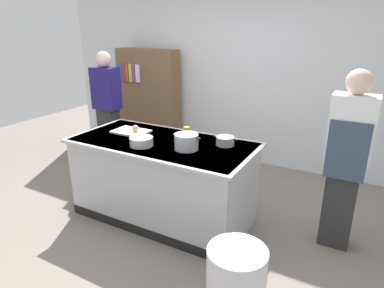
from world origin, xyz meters
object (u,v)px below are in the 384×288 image
at_px(person_chef, 347,158).
at_px(person_guest, 107,108).
at_px(mixing_bowl, 141,141).
at_px(bookshelf, 148,100).
at_px(trash_bin, 236,283).
at_px(onion, 135,128).
at_px(juice_cup, 187,131).
at_px(stock_pot, 186,142).
at_px(sauce_pan, 225,141).

bearing_deg(person_chef, person_guest, 73.72).
relative_size(mixing_bowl, bookshelf, 0.14).
bearing_deg(person_guest, trash_bin, 53.17).
xyz_separation_m(onion, juice_cup, (0.55, 0.21, -0.01)).
bearing_deg(mixing_bowl, stock_pot, 16.28).
bearing_deg(sauce_pan, person_guest, 163.96).
height_order(stock_pot, person_guest, person_guest).
relative_size(mixing_bowl, trash_bin, 0.42).
distance_m(mixing_bowl, juice_cup, 0.57).
height_order(stock_pot, person_chef, person_chef).
distance_m(sauce_pan, juice_cup, 0.51).
xyz_separation_m(onion, stock_pot, (0.77, -0.17, 0.02)).
height_order(sauce_pan, juice_cup, juice_cup).
xyz_separation_m(juice_cup, trash_bin, (1.10, -1.21, -0.66)).
relative_size(mixing_bowl, person_chef, 0.14).
bearing_deg(bookshelf, mixing_bowl, -55.58).
xyz_separation_m(stock_pot, sauce_pan, (0.29, 0.30, -0.03)).
distance_m(stock_pot, juice_cup, 0.44).
bearing_deg(sauce_pan, trash_bin, -61.91).
height_order(mixing_bowl, bookshelf, bookshelf).
xyz_separation_m(sauce_pan, mixing_bowl, (-0.74, -0.43, 0.00)).
height_order(sauce_pan, bookshelf, bookshelf).
bearing_deg(bookshelf, person_guest, -92.10).
distance_m(stock_pot, sauce_pan, 0.41).
distance_m(person_chef, person_guest, 3.32).
height_order(onion, juice_cup, juice_cup).
xyz_separation_m(onion, sauce_pan, (1.05, 0.13, -0.01)).
bearing_deg(stock_pot, sauce_pan, 46.03).
relative_size(stock_pot, bookshelf, 0.18).
bearing_deg(stock_pot, person_guest, 153.86).
distance_m(juice_cup, person_chef, 1.64).
distance_m(juice_cup, trash_bin, 1.76).
xyz_separation_m(juice_cup, person_chef, (1.64, 0.09, -0.04)).
bearing_deg(juice_cup, sauce_pan, -9.52).
relative_size(juice_cup, trash_bin, 0.18).
relative_size(sauce_pan, juice_cup, 2.53).
xyz_separation_m(juice_cup, bookshelf, (-1.62, 1.50, -0.10)).
bearing_deg(stock_pot, juice_cup, 119.57).
bearing_deg(bookshelf, trash_bin, -44.88).
relative_size(sauce_pan, trash_bin, 0.44).
xyz_separation_m(person_chef, person_guest, (-3.29, 0.45, -0.00)).
xyz_separation_m(mixing_bowl, trash_bin, (1.34, -0.69, -0.66)).
relative_size(juice_cup, person_chef, 0.06).
bearing_deg(bookshelf, stock_pot, -45.77).
relative_size(person_guest, bookshelf, 1.01).
xyz_separation_m(sauce_pan, trash_bin, (0.60, -1.12, -0.66)).
height_order(sauce_pan, person_guest, person_guest).
xyz_separation_m(onion, mixing_bowl, (0.31, -0.30, -0.01)).
bearing_deg(person_chef, trash_bin, 149.09).
height_order(person_guest, bookshelf, person_guest).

